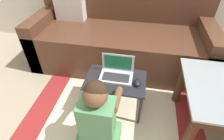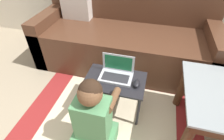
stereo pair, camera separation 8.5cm
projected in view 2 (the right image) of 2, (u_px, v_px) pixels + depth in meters
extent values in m
plane|color=gray|center=(100.00, 124.00, 1.61)|extent=(16.00, 16.00, 0.00)
cube|color=maroon|center=(109.00, 124.00, 1.60)|extent=(1.66, 1.47, 0.01)
cube|color=beige|center=(109.00, 124.00, 1.60)|extent=(1.19, 1.06, 0.00)
cube|color=#4C2D1E|center=(124.00, 47.00, 2.18)|extent=(2.07, 0.84, 0.48)
cube|color=#4C2D1E|center=(131.00, 0.00, 2.12)|extent=(2.07, 0.18, 0.46)
cube|color=#4C2D1E|center=(54.00, 33.00, 2.32)|extent=(0.16, 0.84, 0.61)
cube|color=#4C2D1E|center=(208.00, 54.00, 1.95)|extent=(0.16, 0.84, 0.61)
cube|color=beige|center=(76.00, 4.00, 2.16)|extent=(0.36, 0.14, 0.36)
cylinder|color=#422314|center=(182.00, 87.00, 1.64)|extent=(0.07, 0.07, 0.48)
cube|color=black|center=(115.00, 80.00, 1.52)|extent=(0.53, 0.34, 0.02)
cylinder|color=black|center=(85.00, 101.00, 1.58)|extent=(0.02, 0.02, 0.36)
cylinder|color=black|center=(138.00, 113.00, 1.49)|extent=(0.02, 0.02, 0.36)
cylinder|color=black|center=(96.00, 80.00, 1.80)|extent=(0.02, 0.02, 0.36)
cylinder|color=black|center=(142.00, 89.00, 1.71)|extent=(0.02, 0.02, 0.36)
cube|color=#B7BCC6|center=(116.00, 77.00, 1.53)|extent=(0.28, 0.18, 0.02)
cube|color=#28282D|center=(115.00, 77.00, 1.51)|extent=(0.23, 0.11, 0.00)
cube|color=#B7BCC6|center=(118.00, 63.00, 1.53)|extent=(0.28, 0.01, 0.17)
cube|color=#196038|center=(118.00, 63.00, 1.53)|extent=(0.24, 0.00, 0.14)
ellipsoid|color=black|center=(137.00, 83.00, 1.45)|extent=(0.06, 0.10, 0.04)
cube|color=#518E5B|center=(95.00, 139.00, 1.40)|extent=(0.32, 0.27, 0.19)
cube|color=#518E5B|center=(93.00, 119.00, 1.23)|extent=(0.24, 0.17, 0.36)
sphere|color=brown|center=(90.00, 94.00, 1.06)|extent=(0.16, 0.16, 0.16)
sphere|color=black|center=(90.00, 91.00, 1.06)|extent=(0.15, 0.15, 0.15)
cylinder|color=brown|center=(84.00, 93.00, 1.29)|extent=(0.06, 0.29, 0.14)
cylinder|color=brown|center=(113.00, 99.00, 1.25)|extent=(0.06, 0.29, 0.14)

